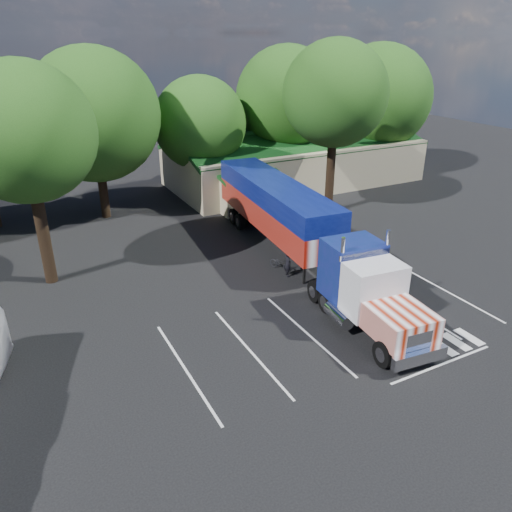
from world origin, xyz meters
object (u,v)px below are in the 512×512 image
bicycle (280,263)px  silver_sedan (298,187)px  semi_truck (295,223)px  woman (288,264)px

bicycle → silver_sedan: size_ratio=0.34×
semi_truck → bicycle: semi_truck is taller
semi_truck → woman: semi_truck is taller
woman → silver_sedan: (9.53, 14.00, -0.04)m
bicycle → semi_truck: bearing=1.2°
woman → bicycle: size_ratio=1.02×
woman → silver_sedan: 16.94m
woman → bicycle: (0.08, 1.00, -0.40)m
semi_truck → woman: (-1.40, -1.56, -1.91)m
woman → bicycle: bearing=3.8°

